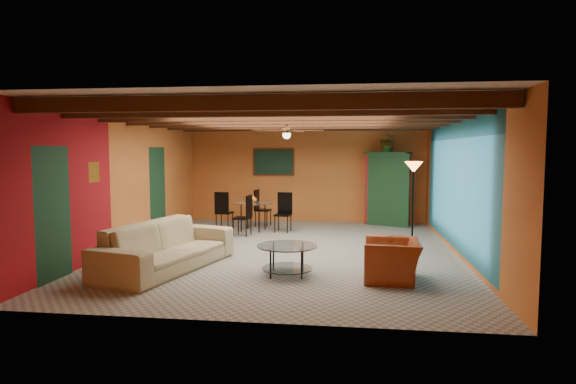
# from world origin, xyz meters

# --- Properties ---
(room) EXTENTS (6.52, 8.01, 2.71)m
(room) POSITION_xyz_m (0.00, 0.11, 2.36)
(room) COLOR gray
(room) RESTS_ON ground
(sofa) EXTENTS (1.69, 2.87, 0.79)m
(sofa) POSITION_xyz_m (-1.78, -1.72, 0.39)
(sofa) COLOR tan
(sofa) RESTS_ON ground
(armchair) EXTENTS (0.88, 1.00, 0.62)m
(armchair) POSITION_xyz_m (1.89, -1.90, 0.31)
(armchair) COLOR maroon
(armchair) RESTS_ON ground
(coffee_table) EXTENTS (1.02, 1.02, 0.49)m
(coffee_table) POSITION_xyz_m (0.25, -1.82, 0.24)
(coffee_table) COLOR silver
(coffee_table) RESTS_ON ground
(dining_table) EXTENTS (2.09, 2.09, 0.96)m
(dining_table) POSITION_xyz_m (-1.14, 2.28, 0.48)
(dining_table) COLOR silver
(dining_table) RESTS_ON ground
(armoire) EXTENTS (1.19, 0.90, 1.88)m
(armoire) POSITION_xyz_m (2.20, 3.70, 0.94)
(armoire) COLOR maroon
(armoire) RESTS_ON ground
(floor_lamp) EXTENTS (0.41, 0.41, 1.77)m
(floor_lamp) POSITION_xyz_m (2.46, 0.42, 0.89)
(floor_lamp) COLOR black
(floor_lamp) RESTS_ON ground
(ceiling_fan) EXTENTS (1.50, 1.50, 0.44)m
(ceiling_fan) POSITION_xyz_m (0.00, 0.00, 2.36)
(ceiling_fan) COLOR #472614
(ceiling_fan) RESTS_ON ceiling
(painting) EXTENTS (1.05, 0.03, 0.65)m
(painting) POSITION_xyz_m (-0.90, 3.96, 1.65)
(painting) COLOR black
(painting) RESTS_ON wall_back
(potted_plant) EXTENTS (0.51, 0.46, 0.50)m
(potted_plant) POSITION_xyz_m (2.20, 3.70, 2.13)
(potted_plant) COLOR #26661E
(potted_plant) RESTS_ON armoire
(vase) EXTENTS (0.24, 0.24, 0.19)m
(vase) POSITION_xyz_m (-1.14, 2.28, 1.06)
(vase) COLOR orange
(vase) RESTS_ON dining_table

